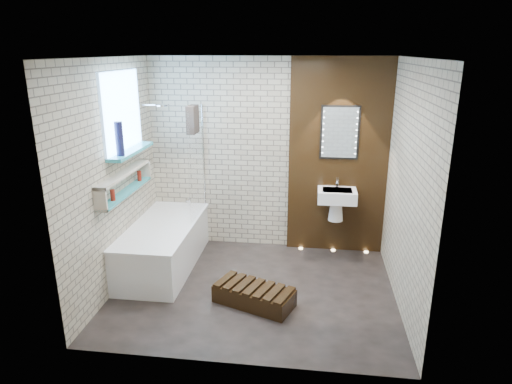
# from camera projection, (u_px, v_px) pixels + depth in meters

# --- Properties ---
(ground) EXTENTS (3.20, 3.20, 0.00)m
(ground) POSITION_uv_depth(u_px,v_px,m) (254.00, 290.00, 5.23)
(ground) COLOR black
(ground) RESTS_ON ground
(room_shell) EXTENTS (3.24, 3.20, 2.60)m
(room_shell) POSITION_uv_depth(u_px,v_px,m) (254.00, 183.00, 4.83)
(room_shell) COLOR #9F937E
(room_shell) RESTS_ON ground
(walnut_panel) EXTENTS (1.30, 0.06, 2.60)m
(walnut_panel) POSITION_uv_depth(u_px,v_px,m) (338.00, 158.00, 5.91)
(walnut_panel) COLOR black
(walnut_panel) RESTS_ON ground
(clerestory_window) EXTENTS (0.18, 1.00, 0.94)m
(clerestory_window) POSITION_uv_depth(u_px,v_px,m) (124.00, 120.00, 5.17)
(clerestory_window) COLOR #7FADE0
(clerestory_window) RESTS_ON room_shell
(display_niche) EXTENTS (0.14, 1.30, 0.26)m
(display_niche) POSITION_uv_depth(u_px,v_px,m) (125.00, 183.00, 5.19)
(display_niche) COLOR teal
(display_niche) RESTS_ON room_shell
(bathtub) EXTENTS (0.79, 1.74, 0.70)m
(bathtub) POSITION_uv_depth(u_px,v_px,m) (164.00, 245.00, 5.71)
(bathtub) COLOR white
(bathtub) RESTS_ON ground
(bath_screen) EXTENTS (0.01, 0.78, 1.40)m
(bath_screen) POSITION_uv_depth(u_px,v_px,m) (197.00, 163.00, 5.78)
(bath_screen) COLOR white
(bath_screen) RESTS_ON bathtub
(towel) EXTENTS (0.10, 0.26, 0.34)m
(towel) POSITION_uv_depth(u_px,v_px,m) (193.00, 120.00, 5.51)
(towel) COLOR black
(towel) RESTS_ON bath_screen
(shower_head) EXTENTS (0.18, 0.18, 0.02)m
(shower_head) POSITION_uv_depth(u_px,v_px,m) (162.00, 105.00, 5.67)
(shower_head) COLOR silver
(shower_head) RESTS_ON room_shell
(washbasin) EXTENTS (0.50, 0.36, 0.58)m
(washbasin) POSITION_uv_depth(u_px,v_px,m) (337.00, 200.00, 5.89)
(washbasin) COLOR white
(washbasin) RESTS_ON walnut_panel
(led_mirror) EXTENTS (0.50, 0.02, 0.70)m
(led_mirror) POSITION_uv_depth(u_px,v_px,m) (340.00, 133.00, 5.77)
(led_mirror) COLOR black
(led_mirror) RESTS_ON walnut_panel
(walnut_step) EXTENTS (0.94, 0.67, 0.19)m
(walnut_step) POSITION_uv_depth(u_px,v_px,m) (254.00, 296.00, 4.91)
(walnut_step) COLOR black
(walnut_step) RESTS_ON ground
(niche_bottles) EXTENTS (0.05, 0.83, 0.13)m
(niche_bottles) POSITION_uv_depth(u_px,v_px,m) (127.00, 185.00, 5.23)
(niche_bottles) COLOR maroon
(niche_bottles) RESTS_ON display_niche
(sill_vases) EXTENTS (0.09, 0.09, 0.38)m
(sill_vases) POSITION_uv_depth(u_px,v_px,m) (119.00, 139.00, 4.92)
(sill_vases) COLOR #121433
(sill_vases) RESTS_ON clerestory_window
(floor_uplights) EXTENTS (0.96, 0.06, 0.01)m
(floor_uplights) POSITION_uv_depth(u_px,v_px,m) (333.00, 250.00, 6.24)
(floor_uplights) COLOR #FFD899
(floor_uplights) RESTS_ON ground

